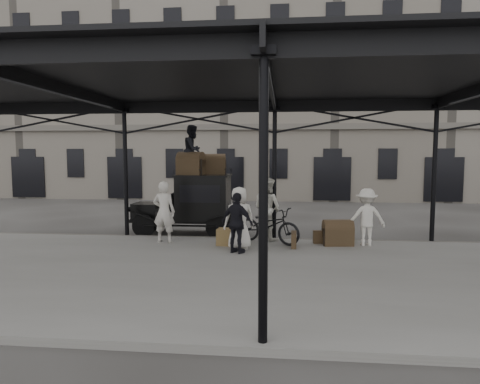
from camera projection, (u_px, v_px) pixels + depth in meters
The scene contains 18 objects.
ground at pixel (272, 257), 12.11m from camera, with size 120.00×120.00×0.00m, color #383533.
platform at pixel (270, 274), 10.12m from camera, with size 28.00×8.00×0.15m, color slate.
canopy at pixel (272, 82), 9.99m from camera, with size 22.50×9.00×4.74m.
building_frontage at pixel (280, 94), 29.31m from camera, with size 64.00×8.00×14.00m, color slate.
taxi at pixel (195, 201), 15.36m from camera, with size 3.65×1.55×2.18m.
porter_left at pixel (164, 212), 13.34m from camera, with size 0.70×0.46×1.92m, color beige.
porter_midleft at pixel (267, 208), 13.81m from camera, with size 0.98×0.76×2.01m, color beige.
porter_centre at pixel (239, 218), 12.39m from camera, with size 0.89×0.58×1.83m, color silver.
porter_official at pixel (237, 223), 11.89m from camera, with size 1.00×0.42×1.70m, color black.
porter_right at pixel (366, 217), 12.90m from camera, with size 1.12×0.64×1.73m, color silver.
bicycle at pixel (269, 225), 13.25m from camera, with size 0.74×2.13×1.12m, color black.
porter_roof at pixel (193, 150), 15.10m from camera, with size 0.85×0.66×1.75m, color black.
steamer_trunk_roof_near at pixel (191, 165), 15.00m from camera, with size 0.91×0.56×0.67m, color #4B3623, non-canonical shape.
steamer_trunk_roof_far at pixel (214, 166), 15.38m from camera, with size 0.83×0.51×0.61m, color #4B3623, non-canonical shape.
steamer_trunk_platform at pixel (338, 234), 13.00m from camera, with size 0.88×0.54×0.65m, color #4B3623, non-canonical shape.
wicker_hamper at pixel (227, 237), 12.99m from camera, with size 0.60×0.45×0.50m, color brown.
suitcase_upright at pixel (294, 240), 12.69m from camera, with size 0.15×0.60×0.45m, color #4B3623.
suitcase_flat at pixel (323, 237), 13.23m from camera, with size 0.60×0.15×0.40m, color #4B3623.
Camera 1 is at (0.28, -11.93, 2.95)m, focal length 32.00 mm.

